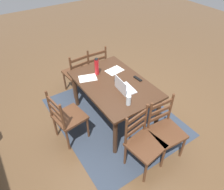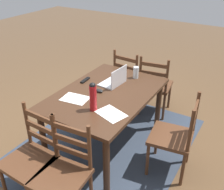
% 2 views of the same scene
% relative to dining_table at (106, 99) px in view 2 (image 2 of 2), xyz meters
% --- Properties ---
extents(ground_plane, '(14.00, 14.00, 0.00)m').
position_rel_dining_table_xyz_m(ground_plane, '(0.00, 0.00, -0.67)').
color(ground_plane, brown).
extents(area_rug, '(2.38, 1.92, 0.01)m').
position_rel_dining_table_xyz_m(area_rug, '(0.00, 0.00, -0.67)').
color(area_rug, '#333D4C').
rests_on(area_rug, ground).
extents(dining_table, '(1.48, 1.00, 0.76)m').
position_rel_dining_table_xyz_m(dining_table, '(0.00, 0.00, 0.00)').
color(dining_table, '#422819').
rests_on(dining_table, ground).
extents(chair_right_far, '(0.47, 0.47, 0.95)m').
position_rel_dining_table_xyz_m(chair_right_far, '(1.03, 0.20, -0.21)').
color(chair_right_far, '#56331E').
rests_on(chair_right_far, ground).
extents(chair_left_near, '(0.47, 0.47, 0.95)m').
position_rel_dining_table_xyz_m(chair_left_near, '(-1.03, -0.20, -0.21)').
color(chair_left_near, '#56331E').
rests_on(chair_left_near, ground).
extents(chair_right_near, '(0.46, 0.46, 0.95)m').
position_rel_dining_table_xyz_m(chair_right_near, '(1.03, -0.20, -0.21)').
color(chair_right_near, '#56331E').
rests_on(chair_right_near, ground).
extents(chair_left_far, '(0.50, 0.50, 0.95)m').
position_rel_dining_table_xyz_m(chair_left_far, '(-1.03, 0.21, -0.21)').
color(chair_left_far, '#56331E').
rests_on(chair_left_far, ground).
extents(chair_far_head, '(0.50, 0.50, 0.95)m').
position_rel_dining_table_xyz_m(chair_far_head, '(-0.01, 0.87, -0.21)').
color(chair_far_head, '#56331E').
rests_on(chair_far_head, ground).
extents(laptop, '(0.34, 0.24, 0.23)m').
position_rel_dining_table_xyz_m(laptop, '(-0.24, -0.02, 0.15)').
color(laptop, silver).
rests_on(laptop, dining_table).
extents(water_bottle, '(0.07, 0.07, 0.31)m').
position_rel_dining_table_xyz_m(water_bottle, '(0.39, 0.09, 0.26)').
color(water_bottle, red).
rests_on(water_bottle, dining_table).
extents(drinking_glass, '(0.07, 0.07, 0.15)m').
position_rel_dining_table_xyz_m(drinking_glass, '(-0.54, 0.12, 0.17)').
color(drinking_glass, silver).
rests_on(drinking_glass, dining_table).
extents(computer_mouse, '(0.07, 0.11, 0.03)m').
position_rel_dining_table_xyz_m(computer_mouse, '(0.03, -0.07, 0.11)').
color(computer_mouse, black).
rests_on(computer_mouse, dining_table).
extents(tv_remote, '(0.17, 0.06, 0.02)m').
position_rel_dining_table_xyz_m(tv_remote, '(-0.13, -0.39, 0.10)').
color(tv_remote, black).
rests_on(tv_remote, dining_table).
extents(paper_stack_left, '(0.25, 0.32, 0.00)m').
position_rel_dining_table_xyz_m(paper_stack_left, '(0.30, -0.21, 0.10)').
color(paper_stack_left, white).
rests_on(paper_stack_left, dining_table).
extents(paper_stack_right, '(0.29, 0.35, 0.00)m').
position_rel_dining_table_xyz_m(paper_stack_right, '(0.36, 0.29, 0.10)').
color(paper_stack_right, white).
rests_on(paper_stack_right, dining_table).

